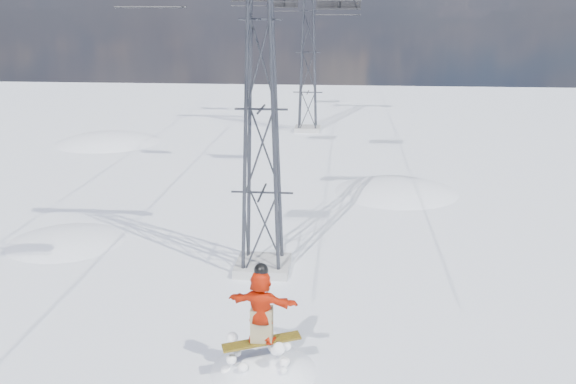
% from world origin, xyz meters
% --- Properties ---
extents(snow_terrain, '(39.00, 37.00, 22.00)m').
position_xyz_m(snow_terrain, '(-4.77, 21.24, -9.59)').
color(snow_terrain, white).
rests_on(snow_terrain, ground).
extents(lift_tower_near, '(5.20, 1.80, 11.43)m').
position_xyz_m(lift_tower_near, '(0.80, 8.00, 5.47)').
color(lift_tower_near, '#999999').
rests_on(lift_tower_near, ground).
extents(lift_tower_far, '(5.20, 1.80, 11.43)m').
position_xyz_m(lift_tower_far, '(0.80, 33.00, 5.47)').
color(lift_tower_far, '#999999').
rests_on(lift_tower_far, ground).
extents(lift_chair_mid, '(2.16, 0.62, 2.68)m').
position_xyz_m(lift_chair_mid, '(3.00, 20.24, 8.70)').
color(lift_chair_mid, black).
rests_on(lift_chair_mid, ground).
extents(lift_chair_extra, '(2.18, 0.63, 2.71)m').
position_xyz_m(lift_chair_extra, '(-1.40, 38.08, 8.68)').
color(lift_chair_extra, black).
rests_on(lift_chair_extra, ground).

